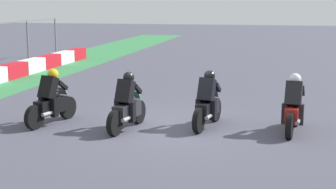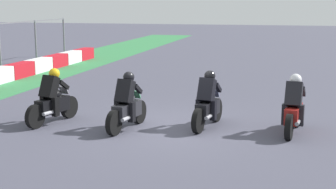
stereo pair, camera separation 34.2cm
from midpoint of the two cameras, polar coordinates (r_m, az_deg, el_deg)
ground_plane at (r=13.31m, az=0.96°, el=-3.82°), size 120.00×120.00×0.00m
rider_lane_a at (r=13.10m, az=14.84°, el=-1.61°), size 2.04×0.59×1.51m
rider_lane_b at (r=13.32m, az=5.28°, el=-1.10°), size 2.03×0.62×1.51m
rider_lane_c at (r=13.08m, az=-3.94°, el=-1.29°), size 2.04×0.60×1.51m
rider_lane_d at (r=14.03m, az=-12.33°, el=-0.71°), size 2.01×0.65×1.51m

